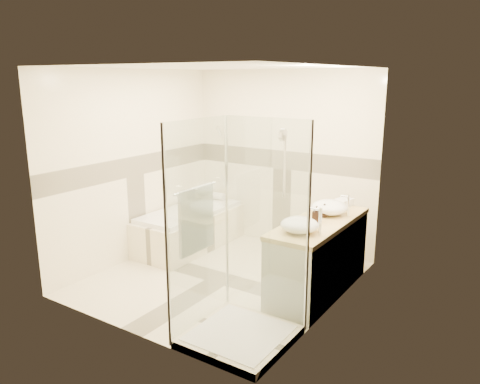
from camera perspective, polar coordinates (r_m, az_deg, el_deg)
The scene contains 12 objects.
room at distance 5.40m, azimuth -1.78°, elevation 1.70°, with size 2.82×3.02×2.52m.
bathtub at distance 6.78m, azimuth -6.12°, elevation -4.18°, with size 0.75×1.70×0.56m.
vanity at distance 5.38m, azimuth 9.54°, elevation -7.80°, with size 0.58×1.62×0.85m.
shower_enclosure at distance 4.45m, azimuth -0.77°, elevation -11.26°, with size 0.96×0.93×2.04m.
vessel_sink_near at distance 5.49m, azimuth 10.83°, elevation -1.84°, with size 0.41×0.41×0.16m, color white.
vessel_sink_far at distance 4.82m, azimuth 7.25°, elevation -3.99°, with size 0.39×0.39×0.16m, color white.
faucet_near at distance 5.40m, azimuth 12.98°, elevation -1.49°, with size 0.11×0.03×0.26m.
faucet_far at distance 4.70m, azimuth 9.64°, elevation -3.35°, with size 0.12×0.03×0.29m.
amenity_bottle_a at distance 5.17m, azimuth 9.30°, elevation -2.68°, with size 0.08×0.08×0.18m, color black.
amenity_bottle_b at distance 5.37m, azimuth 10.27°, elevation -2.23°, with size 0.12×0.12×0.15m, color black.
folded_towels at distance 5.88m, azimuth 12.38°, elevation -1.28°, with size 0.16×0.27×0.09m, color white.
rolled_towel at distance 7.19m, azimuth -2.79°, elevation -0.51°, with size 0.11×0.11×0.24m, color white.
Camera 1 is at (3.10, -4.31, 2.39)m, focal length 35.00 mm.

